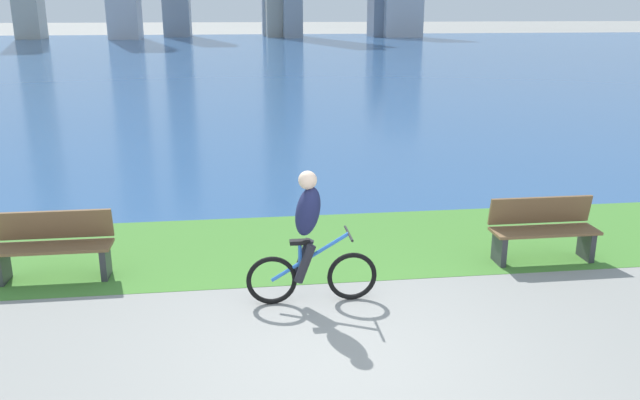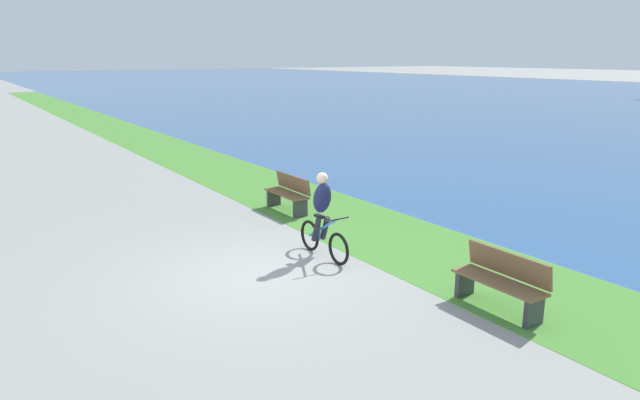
# 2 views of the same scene
# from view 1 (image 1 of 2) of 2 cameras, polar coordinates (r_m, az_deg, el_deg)

# --- Properties ---
(ground_plane) EXTENTS (300.00, 300.00, 0.00)m
(ground_plane) POSITION_cam_1_polar(r_m,az_deg,el_deg) (6.80, 2.03, -14.03)
(ground_plane) COLOR gray
(grass_strip_bayside) EXTENTS (120.00, 2.87, 0.01)m
(grass_strip_bayside) POSITION_cam_1_polar(r_m,az_deg,el_deg) (9.80, -1.15, -4.01)
(grass_strip_bayside) COLOR #478433
(grass_strip_bayside) RESTS_ON ground
(bay_water_surface) EXTENTS (300.00, 76.65, 0.00)m
(bay_water_surface) POSITION_cam_1_polar(r_m,az_deg,el_deg) (49.01, -6.34, 12.57)
(bay_water_surface) COLOR #2D568C
(bay_water_surface) RESTS_ON ground
(cyclist_lead) EXTENTS (1.60, 0.52, 1.66)m
(cyclist_lead) POSITION_cam_1_polar(r_m,az_deg,el_deg) (7.69, -0.97, -3.38)
(cyclist_lead) COLOR black
(cyclist_lead) RESTS_ON ground
(bench_near_path) EXTENTS (1.50, 0.47, 0.90)m
(bench_near_path) POSITION_cam_1_polar(r_m,az_deg,el_deg) (9.65, 19.10, -2.49)
(bench_near_path) COLOR brown
(bench_near_path) RESTS_ON ground
(bench_far_along_path) EXTENTS (1.50, 0.47, 0.90)m
(bench_far_along_path) POSITION_cam_1_polar(r_m,az_deg,el_deg) (9.21, -22.46, -3.76)
(bench_far_along_path) COLOR brown
(bench_far_along_path) RESTS_ON ground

